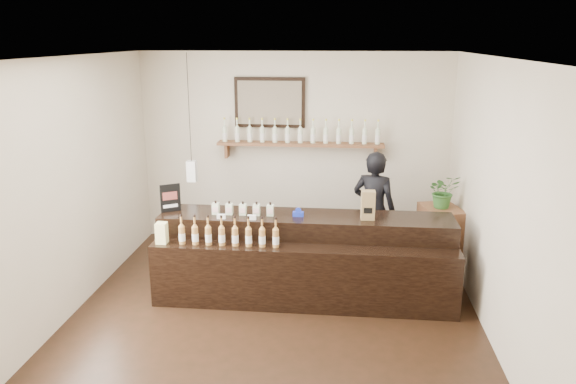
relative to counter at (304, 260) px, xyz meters
The scene contains 10 objects.
ground 0.79m from the counter, 117.11° to the right, with size 5.00×5.00×0.00m, color black.
room_shell 1.40m from the counter, 117.11° to the right, with size 5.00×5.00×5.00m.
back_wall_decor 2.26m from the counter, 103.62° to the left, with size 2.66×0.96×1.69m.
counter is the anchor object (origin of this frame).
promo_sign 1.76m from the counter, behind, with size 0.22×0.14×0.34m.
paper_bag 0.99m from the counter, ahead, with size 0.16×0.13×0.34m.
tape_dispenser 0.56m from the counter, 136.98° to the left, with size 0.13×0.05×0.11m.
side_cabinet 1.92m from the counter, 27.26° to the left, with size 0.58×0.70×0.88m.
potted_plant 2.03m from the counter, 27.26° to the left, with size 0.39×0.34×0.44m, color #316629.
shopkeeper 1.37m from the counter, 49.05° to the left, with size 0.65×0.43×1.79m, color black.
Camera 1 is at (0.70, -5.57, 3.00)m, focal length 35.00 mm.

